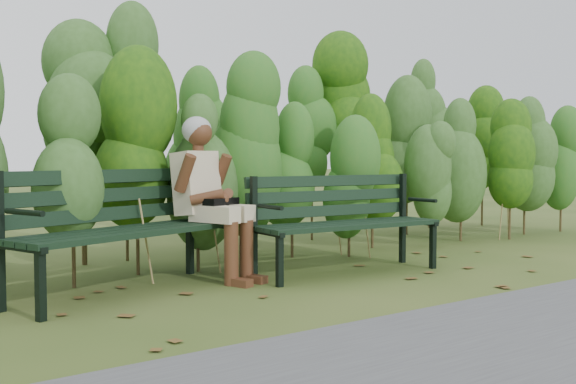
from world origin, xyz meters
TOP-DOWN VIEW (x-y plane):
  - ground at (0.00, 0.00)m, footprint 80.00×80.00m
  - hedge_band at (0.00, 1.86)m, footprint 11.04×1.67m
  - leaf_litter at (-0.02, -0.12)m, footprint 5.79×2.28m
  - bench_left at (-1.22, 0.86)m, footprint 1.98×1.17m
  - bench_right at (0.73, 0.54)m, footprint 1.77×0.68m
  - seated_woman at (-0.40, 0.93)m, footprint 0.61×0.85m

SIDE VIEW (x-z plane):
  - ground at x=0.00m, z-range 0.00..0.00m
  - leaf_litter at x=-0.02m, z-range 0.00..0.01m
  - bench_right at x=0.73m, z-range 0.08..0.95m
  - bench_left at x=-1.22m, z-range 0.08..1.03m
  - seated_woman at x=-0.40m, z-range 0.09..1.46m
  - hedge_band at x=0.00m, z-range 0.05..2.47m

